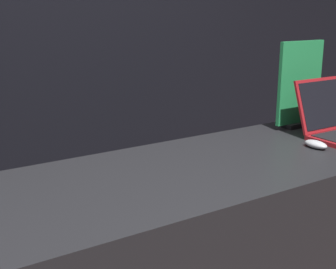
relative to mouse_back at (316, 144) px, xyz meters
name	(u,v)px	position (x,y,z in m)	size (l,w,h in m)	color
wall_back	(40,29)	(-0.72, 1.49, 0.47)	(8.00, 0.05, 2.80)	black
mouse_back	(316,144)	(0.00, 0.00, 0.00)	(0.06, 0.12, 0.03)	#B2B2B7
promo_stand_back	(300,87)	(0.23, 0.31, 0.19)	(0.30, 0.07, 0.44)	black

